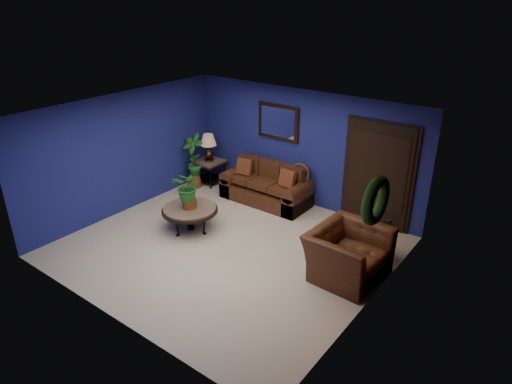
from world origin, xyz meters
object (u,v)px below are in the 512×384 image
Objects in this scene: sofa at (268,189)px; table_lamp at (208,144)px; end_table at (209,166)px; armchair at (348,254)px; coffee_table at (190,210)px; side_chair at (298,184)px.

sofa is 3.15× the size of table_lamp.
armchair is at bearing -19.01° from end_table.
coffee_table is 2.33m from end_table.
sofa is at bearing 63.48° from armchair.
table_lamp is 0.50× the size of armchair.
table_lamp is (0.00, 0.00, 0.54)m from end_table.
table_lamp is 2.49m from side_chair.
coffee_table is 1.74× the size of table_lamp.
side_chair reaches higher than sofa.
sofa is at bearing 77.32° from coffee_table.
sofa is 1.57× the size of armchair.
coffee_table is at bearing -57.04° from table_lamp.
end_table is at bearing 74.10° from armchair.
sofa is 1.72m from end_table.
coffee_table is 0.87× the size of armchair.
table_lamp reaches higher than end_table.
sofa is 3.15m from armchair.
coffee_table is (-0.45, -1.98, 0.12)m from sofa.
side_chair is 0.80× the size of armchair.
sofa is 1.85m from table_lamp.
side_chair is (0.75, 0.05, 0.28)m from sofa.
sofa is 1.97× the size of side_chair.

